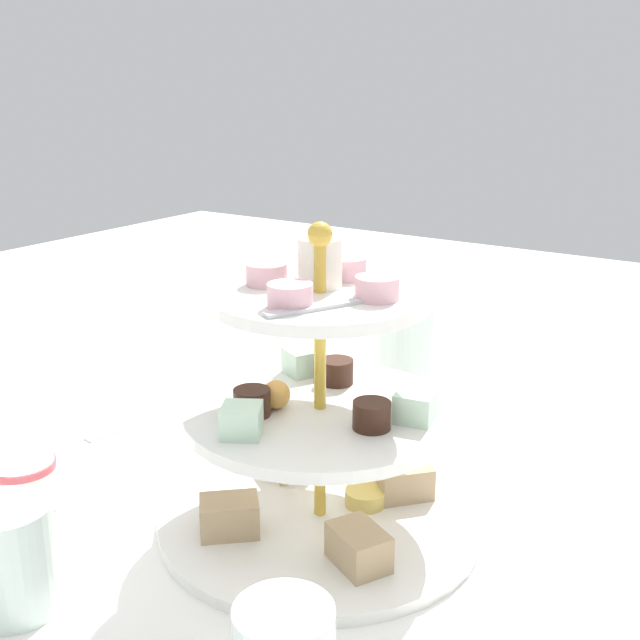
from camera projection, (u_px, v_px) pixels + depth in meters
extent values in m
plane|color=white|center=(320.00, 523.00, 0.69)|extent=(2.40, 2.40, 0.00)
cylinder|color=white|center=(320.00, 518.00, 0.69)|extent=(0.28, 0.28, 0.01)
cylinder|color=white|center=(320.00, 413.00, 0.66)|extent=(0.23, 0.23, 0.01)
cylinder|color=white|center=(320.00, 298.00, 0.63)|extent=(0.18, 0.18, 0.01)
cylinder|color=gold|center=(320.00, 387.00, 0.65)|extent=(0.01, 0.01, 0.25)
sphere|color=gold|center=(320.00, 234.00, 0.61)|extent=(0.02, 0.02, 0.02)
cube|color=tan|center=(359.00, 547.00, 0.61)|extent=(0.05, 0.06, 0.03)
cube|color=tan|center=(403.00, 481.00, 0.71)|extent=(0.06, 0.06, 0.03)
cube|color=tan|center=(289.00, 458.00, 0.75)|extent=(0.05, 0.06, 0.03)
cube|color=tan|center=(229.00, 516.00, 0.65)|extent=(0.06, 0.06, 0.03)
cylinder|color=#E5C660|center=(365.00, 497.00, 0.70)|extent=(0.04, 0.04, 0.01)
cylinder|color=#381E14|center=(252.00, 402.00, 0.64)|extent=(0.03, 0.03, 0.02)
cylinder|color=#381E14|center=(372.00, 415.00, 0.61)|extent=(0.03, 0.03, 0.02)
cylinder|color=#381E14|center=(337.00, 371.00, 0.71)|extent=(0.03, 0.03, 0.02)
cube|color=silver|center=(303.00, 361.00, 0.73)|extent=(0.04, 0.04, 0.02)
cube|color=silver|center=(241.00, 421.00, 0.60)|extent=(0.04, 0.04, 0.02)
cube|color=silver|center=(415.00, 406.00, 0.63)|extent=(0.04, 0.04, 0.02)
sphere|color=gold|center=(276.00, 394.00, 0.65)|extent=(0.02, 0.02, 0.02)
cylinder|color=#F2B7C1|center=(346.00, 268.00, 0.67)|extent=(0.03, 0.03, 0.02)
cylinder|color=#F2B7C1|center=(267.00, 274.00, 0.65)|extent=(0.03, 0.03, 0.02)
cylinder|color=#F2B7C1|center=(290.00, 295.00, 0.58)|extent=(0.03, 0.03, 0.02)
cylinder|color=#F2B7C1|center=(377.00, 288.00, 0.60)|extent=(0.03, 0.03, 0.02)
cylinder|color=white|center=(320.00, 263.00, 0.64)|extent=(0.04, 0.04, 0.04)
cube|color=silver|center=(320.00, 307.00, 0.58)|extent=(0.09, 0.05, 0.00)
cube|color=silver|center=(374.00, 284.00, 0.64)|extent=(0.09, 0.03, 0.00)
cylinder|color=silver|center=(405.00, 361.00, 0.89)|extent=(0.07, 0.07, 0.13)
cylinder|color=silver|center=(12.00, 559.00, 0.57)|extent=(0.06, 0.06, 0.08)
cylinder|color=white|center=(27.00, 510.00, 0.70)|extent=(0.09, 0.09, 0.01)
cylinder|color=white|center=(23.00, 485.00, 0.70)|extent=(0.06, 0.06, 0.04)
cylinder|color=#D14C56|center=(21.00, 466.00, 0.69)|extent=(0.06, 0.06, 0.01)
cube|color=silver|center=(150.00, 415.00, 0.91)|extent=(0.17, 0.03, 0.00)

